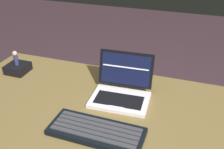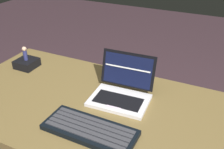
{
  "view_description": "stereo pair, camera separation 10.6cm",
  "coord_description": "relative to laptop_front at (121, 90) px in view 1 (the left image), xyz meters",
  "views": [
    {
      "loc": [
        0.23,
        -0.8,
        1.36
      ],
      "look_at": [
        -0.07,
        0.07,
        0.83
      ],
      "focal_mm": 41.43,
      "sensor_mm": 36.0,
      "label": 1
    },
    {
      "loc": [
        0.33,
        -0.76,
        1.36
      ],
      "look_at": [
        -0.07,
        0.07,
        0.83
      ],
      "focal_mm": 41.43,
      "sensor_mm": 36.0,
      "label": 2
    }
  ],
  "objects": [
    {
      "name": "external_keyboard",
      "position": [
        -0.02,
        -0.25,
        -0.03
      ],
      "size": [
        0.35,
        0.14,
        0.02
      ],
      "color": "black",
      "rests_on": "desk"
    },
    {
      "name": "figurine",
      "position": [
        -0.57,
        0.05,
        0.05
      ],
      "size": [
        0.02,
        0.02,
        0.07
      ],
      "color": "navy",
      "rests_on": "figurine_stand"
    },
    {
      "name": "laptop_front",
      "position": [
        0.0,
        0.0,
        0.0
      ],
      "size": [
        0.25,
        0.22,
        0.18
      ],
      "color": "silver",
      "rests_on": "desk"
    },
    {
      "name": "desk",
      "position": [
        0.03,
        -0.09,
        -0.1
      ],
      "size": [
        1.51,
        0.67,
        0.71
      ],
      "color": "brown",
      "rests_on": "ground"
    },
    {
      "name": "figurine_stand",
      "position": [
        -0.57,
        0.05,
        -0.02
      ],
      "size": [
        0.1,
        0.1,
        0.04
      ],
      "primitive_type": "cube",
      "color": "black",
      "rests_on": "desk"
    }
  ]
}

